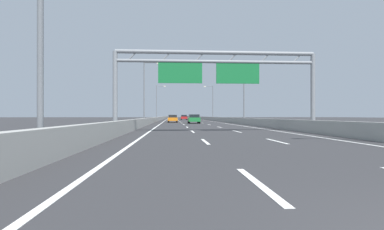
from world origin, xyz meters
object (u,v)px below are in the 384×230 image
object	(u,v)px
streetlamp_left_mid	(146,89)
red_car	(184,117)
streetlamp_left_far	(157,100)
streetlamp_right_far	(212,101)
streetlamp_right_mid	(242,89)
orange_car	(173,119)
yellow_car	(172,117)
green_car	(194,119)
sign_gantry	(215,71)

from	to	relation	value
streetlamp_left_mid	red_car	bearing A→B (deg)	80.27
streetlamp_left_mid	streetlamp_left_far	world-z (taller)	same
streetlamp_left_far	red_car	world-z (taller)	streetlamp_left_far
streetlamp_right_far	red_car	world-z (taller)	streetlamp_right_far
streetlamp_right_far	streetlamp_right_mid	bearing A→B (deg)	-90.00
streetlamp_right_mid	streetlamp_left_mid	bearing A→B (deg)	180.00
orange_car	yellow_car	world-z (taller)	yellow_car
streetlamp_left_mid	streetlamp_right_far	bearing A→B (deg)	67.03
orange_car	yellow_car	bearing A→B (deg)	90.35
streetlamp_left_mid	red_car	world-z (taller)	streetlamp_left_mid
green_car	streetlamp_right_mid	bearing A→B (deg)	-22.79
sign_gantry	streetlamp_left_mid	xyz separation A→B (m)	(-7.34, 22.33, 0.60)
streetlamp_left_far	sign_gantry	bearing A→B (deg)	-82.74
streetlamp_right_far	orange_car	xyz separation A→B (m)	(-10.82, -24.93, -4.66)
sign_gantry	green_car	bearing A→B (deg)	89.47
green_car	red_car	xyz separation A→B (m)	(-0.04, 40.82, -0.00)
red_car	yellow_car	bearing A→B (deg)	97.70
streetlamp_right_far	yellow_car	bearing A→B (deg)	106.96
yellow_car	streetlamp_left_far	bearing A→B (deg)	-95.81
yellow_car	red_car	world-z (taller)	yellow_car
streetlamp_right_mid	sign_gantry	bearing A→B (deg)	-108.79
red_car	streetlamp_left_mid	bearing A→B (deg)	-99.73
streetlamp_right_far	sign_gantry	bearing A→B (deg)	-97.52
streetlamp_left_far	streetlamp_right_far	distance (m)	14.93
streetlamp_right_mid	yellow_car	bearing A→B (deg)	98.85
sign_gantry	orange_car	bearing A→B (deg)	95.64
streetlamp_right_far	orange_car	world-z (taller)	streetlamp_right_far
sign_gantry	streetlamp_left_mid	bearing A→B (deg)	108.19
orange_car	sign_gantry	bearing A→B (deg)	-84.36
streetlamp_left_mid	red_car	distance (m)	44.79
sign_gantry	streetlamp_right_far	xyz separation A→B (m)	(7.60, 57.56, 0.60)
sign_gantry	yellow_car	bearing A→B (deg)	92.19
streetlamp_right_mid	streetlamp_left_far	distance (m)	38.26
streetlamp_left_far	red_car	distance (m)	12.39
streetlamp_left_mid	orange_car	bearing A→B (deg)	68.23
streetlamp_right_mid	streetlamp_right_far	distance (m)	35.23
streetlamp_left_far	streetlamp_right_far	xyz separation A→B (m)	(14.93, 0.00, 0.00)
streetlamp_left_mid	streetlamp_right_far	distance (m)	38.26
green_car	red_car	world-z (taller)	red_car
sign_gantry	yellow_car	xyz separation A→B (m)	(-3.60, 94.27, -4.03)
streetlamp_right_mid	green_car	size ratio (longest dim) A/B	2.30
streetlamp_right_far	red_car	size ratio (longest dim) A/B	2.28
streetlamp_left_mid	streetlamp_right_mid	world-z (taller)	same
streetlamp_right_mid	streetlamp_right_far	xyz separation A→B (m)	(0.00, 35.23, 0.00)
orange_car	yellow_car	distance (m)	61.64
streetlamp_left_mid	streetlamp_right_far	size ratio (longest dim) A/B	1.00
sign_gantry	streetlamp_left_far	size ratio (longest dim) A/B	1.67
green_car	orange_car	size ratio (longest dim) A/B	0.92
sign_gantry	red_car	xyz separation A→B (m)	(0.19, 66.24, -4.04)
streetlamp_right_far	red_car	bearing A→B (deg)	130.45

